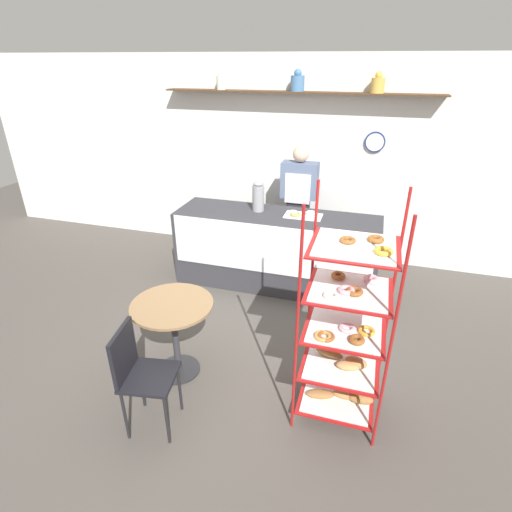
% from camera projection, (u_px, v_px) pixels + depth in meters
% --- Properties ---
extents(ground_plane, '(14.00, 14.00, 0.00)m').
position_uv_depth(ground_plane, '(243.00, 345.00, 4.07)').
color(ground_plane, '#4C4742').
extents(back_wall, '(10.00, 0.30, 2.70)m').
position_uv_depth(back_wall, '(297.00, 160.00, 5.50)').
color(back_wall, white).
rests_on(back_wall, ground_plane).
extents(display_counter, '(2.47, 0.72, 0.94)m').
position_uv_depth(display_counter, '(276.00, 250.00, 4.99)').
color(display_counter, '#333338').
rests_on(display_counter, ground_plane).
extents(pastry_rack, '(0.64, 0.58, 1.85)m').
position_uv_depth(pastry_rack, '(345.00, 333.00, 2.98)').
color(pastry_rack, '#A51919').
rests_on(pastry_rack, ground_plane).
extents(person_worker, '(0.47, 0.23, 1.66)m').
position_uv_depth(person_worker, '(298.00, 204.00, 5.27)').
color(person_worker, '#282833').
rests_on(person_worker, ground_plane).
extents(cafe_table, '(0.71, 0.71, 0.74)m').
position_uv_depth(cafe_table, '(174.00, 321.00, 3.50)').
color(cafe_table, '#262628').
rests_on(cafe_table, ground_plane).
extents(cafe_chair, '(0.44, 0.44, 0.90)m').
position_uv_depth(cafe_chair, '(138.00, 369.00, 2.97)').
color(cafe_chair, black).
rests_on(cafe_chair, ground_plane).
extents(coffee_carafe, '(0.14, 0.14, 0.37)m').
position_uv_depth(coffee_carafe, '(258.00, 197.00, 4.84)').
color(coffee_carafe, gray).
rests_on(coffee_carafe, display_counter).
extents(donut_tray_counter, '(0.44, 0.25, 0.05)m').
position_uv_depth(donut_tray_counter, '(302.00, 214.00, 4.75)').
color(donut_tray_counter, white).
rests_on(donut_tray_counter, display_counter).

